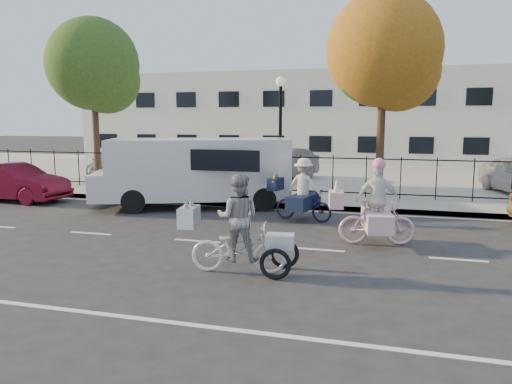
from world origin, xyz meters
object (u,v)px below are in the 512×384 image
(lamppost, at_px, (280,115))
(pedestrian, at_px, (164,169))
(lot_car_c, at_px, (281,165))
(unicorn_bike, at_px, (376,213))
(lot_car_a, at_px, (111,163))
(bull_bike, at_px, (303,196))
(zebra_trike, at_px, (239,235))
(red_sedan, at_px, (14,182))
(white_van, at_px, (196,170))

(lamppost, distance_m, pedestrian, 5.00)
(pedestrian, height_order, lot_car_c, pedestrian)
(unicorn_bike, height_order, lot_car_a, unicorn_bike)
(bull_bike, distance_m, lot_car_a, 13.60)
(unicorn_bike, height_order, lot_car_c, unicorn_bike)
(zebra_trike, bearing_deg, unicorn_bike, -48.41)
(red_sedan, height_order, lot_car_c, lot_car_c)
(white_van, xyz_separation_m, pedestrian, (-2.16, 1.92, -0.23))
(bull_bike, height_order, red_sedan, bull_bike)
(pedestrian, height_order, lot_car_a, pedestrian)
(unicorn_bike, bearing_deg, white_van, 48.72)
(white_van, bearing_deg, bull_bike, -39.86)
(bull_bike, height_order, lot_car_c, bull_bike)
(zebra_trike, xyz_separation_m, red_sedan, (-10.49, 5.90, -0.07))
(lamppost, bearing_deg, red_sedan, -162.02)
(unicorn_bike, bearing_deg, bull_bike, 32.55)
(zebra_trike, bearing_deg, white_van, 20.33)
(lot_car_a, distance_m, lot_car_c, 8.74)
(pedestrian, relative_size, lot_car_c, 0.40)
(unicorn_bike, xyz_separation_m, bull_bike, (-2.19, 2.35, -0.03))
(unicorn_bike, xyz_separation_m, white_van, (-6.09, 3.64, 0.51))
(lamppost, distance_m, unicorn_bike, 7.39)
(bull_bike, distance_m, red_sedan, 10.78)
(red_sedan, height_order, lot_car_a, red_sedan)
(unicorn_bike, relative_size, red_sedan, 0.51)
(lamppost, bearing_deg, unicorn_bike, -58.01)
(bull_bike, distance_m, lot_car_c, 8.29)
(red_sedan, relative_size, lot_car_c, 0.93)
(pedestrian, distance_m, lot_car_a, 6.84)
(red_sedan, distance_m, lot_car_c, 11.07)
(lamppost, bearing_deg, bull_bike, -67.05)
(lamppost, distance_m, red_sedan, 10.02)
(zebra_trike, bearing_deg, bull_bike, -11.47)
(lamppost, xyz_separation_m, lot_car_c, (-0.94, 4.32, -2.23))
(lamppost, relative_size, white_van, 0.61)
(white_van, distance_m, pedestrian, 2.90)
(zebra_trike, relative_size, white_van, 0.32)
(white_van, distance_m, lot_car_a, 9.74)
(pedestrian, bearing_deg, lamppost, 144.71)
(lamppost, xyz_separation_m, lot_car_a, (-9.68, 4.12, -2.36))
(zebra_trike, xyz_separation_m, unicorn_bike, (2.47, 2.95, 0.02))
(lot_car_a, bearing_deg, lot_car_c, -19.25)
(unicorn_bike, distance_m, pedestrian, 9.95)
(white_van, distance_m, red_sedan, 6.92)
(zebra_trike, distance_m, red_sedan, 12.03)
(lot_car_c, bearing_deg, lot_car_a, -158.87)
(bull_bike, bearing_deg, zebra_trike, -169.68)
(zebra_trike, height_order, lot_car_c, zebra_trike)
(zebra_trike, distance_m, white_van, 7.54)
(lamppost, xyz_separation_m, white_van, (-2.38, -2.31, -1.84))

